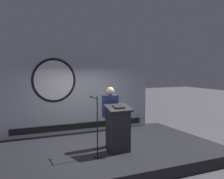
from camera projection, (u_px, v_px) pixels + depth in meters
ground_plane at (101, 157)px, 7.23m from camera, size 40.00×40.00×0.00m
stage_platform at (101, 152)px, 7.22m from camera, size 6.40×4.00×0.30m
banner_display at (79, 90)px, 8.74m from camera, size 5.06×0.12×2.84m
podium at (118, 129)px, 6.76m from camera, size 0.64×0.50×1.23m
speaker_person at (110, 116)px, 7.17m from camera, size 0.40×0.26×1.65m
microphone_stand at (96, 135)px, 6.42m from camera, size 0.24×0.58×1.49m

